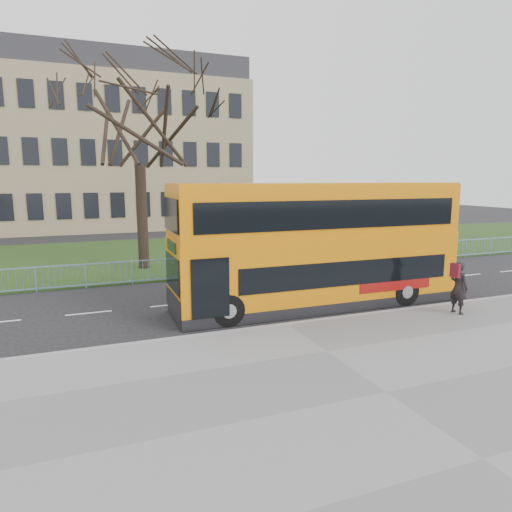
{
  "coord_description": "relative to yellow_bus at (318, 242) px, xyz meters",
  "views": [
    {
      "loc": [
        -6.16,
        -14.53,
        4.82
      ],
      "look_at": [
        -0.08,
        1.0,
        1.97
      ],
      "focal_mm": 32.0,
      "sensor_mm": 36.0,
      "label": 1
    }
  ],
  "objects": [
    {
      "name": "ground",
      "position": [
        -2.18,
        -0.39,
        -2.46
      ],
      "size": [
        120.0,
        120.0,
        0.0
      ],
      "primitive_type": "plane",
      "color": "black",
      "rests_on": "ground"
    },
    {
      "name": "pavement",
      "position": [
        -2.18,
        -7.14,
        -2.4
      ],
      "size": [
        80.0,
        10.5,
        0.12
      ],
      "primitive_type": "cube",
      "color": "slate",
      "rests_on": "ground"
    },
    {
      "name": "kerb",
      "position": [
        -2.18,
        -1.94,
        -2.39
      ],
      "size": [
        80.0,
        0.2,
        0.14
      ],
      "primitive_type": "cube",
      "color": "gray",
      "rests_on": "ground"
    },
    {
      "name": "grass_verge",
      "position": [
        -2.18,
        13.91,
        -2.42
      ],
      "size": [
        80.0,
        15.4,
        0.08
      ],
      "primitive_type": "cube",
      "color": "#1F3714",
      "rests_on": "ground"
    },
    {
      "name": "guard_railing",
      "position": [
        -2.18,
        6.21,
        -1.91
      ],
      "size": [
        40.0,
        0.12,
        1.1
      ],
      "primitive_type": null,
      "color": "#769ED2",
      "rests_on": "ground"
    },
    {
      "name": "bare_tree",
      "position": [
        -5.18,
        9.61,
        4.03
      ],
      "size": [
        8.98,
        8.98,
        12.83
      ],
      "primitive_type": null,
      "color": "black",
      "rests_on": "grass_verge"
    },
    {
      "name": "civic_building",
      "position": [
        -7.18,
        34.61,
        4.54
      ],
      "size": [
        30.0,
        15.0,
        14.0
      ],
      "primitive_type": "cube",
      "color": "#8E7D5A",
      "rests_on": "ground"
    },
    {
      "name": "yellow_bus",
      "position": [
        0.0,
        0.0,
        0.0
      ],
      "size": [
        10.98,
        2.74,
        4.59
      ],
      "rotation": [
        0.0,
        0.0,
        -0.01
      ],
      "color": "orange",
      "rests_on": "ground"
    },
    {
      "name": "pedestrian",
      "position": [
        3.93,
        -3.04,
        -1.41
      ],
      "size": [
        0.52,
        0.73,
        1.86
      ],
      "primitive_type": "imported",
      "rotation": [
        0.0,
        0.0,
        1.69
      ],
      "color": "black",
      "rests_on": "pavement"
    }
  ]
}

